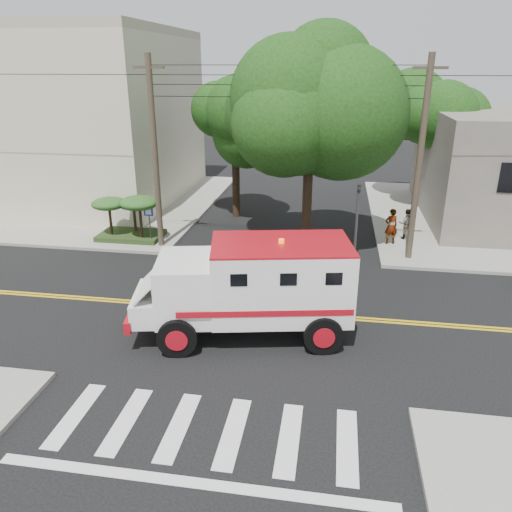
# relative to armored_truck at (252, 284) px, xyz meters

# --- Properties ---
(ground) EXTENTS (100.00, 100.00, 0.00)m
(ground) POSITION_rel_armored_truck_xyz_m (-0.27, 1.61, -1.85)
(ground) COLOR black
(ground) RESTS_ON ground
(sidewalk_nw) EXTENTS (17.00, 17.00, 0.15)m
(sidewalk_nw) POSITION_rel_armored_truck_xyz_m (-13.77, 15.11, -1.78)
(sidewalk_nw) COLOR gray
(sidewalk_nw) RESTS_ON ground
(building_left) EXTENTS (16.00, 14.00, 10.00)m
(building_left) POSITION_rel_armored_truck_xyz_m (-15.77, 16.61, 3.30)
(building_left) COLOR beige
(building_left) RESTS_ON sidewalk_nw
(utility_pole_left) EXTENTS (0.28, 0.28, 9.00)m
(utility_pole_left) POSITION_rel_armored_truck_xyz_m (-5.87, 7.61, 2.65)
(utility_pole_left) COLOR #382D23
(utility_pole_left) RESTS_ON ground
(utility_pole_right) EXTENTS (0.28, 0.28, 9.00)m
(utility_pole_right) POSITION_rel_armored_truck_xyz_m (6.03, 7.81, 2.65)
(utility_pole_right) COLOR #382D23
(utility_pole_right) RESTS_ON ground
(tree_main) EXTENTS (6.08, 5.70, 9.85)m
(tree_main) POSITION_rel_armored_truck_xyz_m (1.67, 7.82, 5.35)
(tree_main) COLOR black
(tree_main) RESTS_ON ground
(tree_left) EXTENTS (4.48, 4.20, 7.70)m
(tree_left) POSITION_rel_armored_truck_xyz_m (-2.95, 13.39, 3.88)
(tree_left) COLOR black
(tree_left) RESTS_ON ground
(tree_right) EXTENTS (4.80, 4.50, 8.20)m
(tree_right) POSITION_rel_armored_truck_xyz_m (8.58, 17.38, 4.24)
(tree_right) COLOR black
(tree_right) RESTS_ON ground
(traffic_signal) EXTENTS (0.15, 0.18, 3.60)m
(traffic_signal) POSITION_rel_armored_truck_xyz_m (3.53, 7.21, 0.38)
(traffic_signal) COLOR #3F3F42
(traffic_signal) RESTS_ON ground
(accessibility_sign) EXTENTS (0.45, 0.10, 2.02)m
(accessibility_sign) POSITION_rel_armored_truck_xyz_m (-6.47, 7.78, -0.48)
(accessibility_sign) COLOR #3F3F42
(accessibility_sign) RESTS_ON ground
(palm_planter) EXTENTS (3.52, 2.63, 2.36)m
(palm_planter) POSITION_rel_armored_truck_xyz_m (-7.71, 8.23, -0.20)
(palm_planter) COLOR #1E3314
(palm_planter) RESTS_ON sidewalk_nw
(armored_truck) EXTENTS (7.51, 3.98, 3.25)m
(armored_truck) POSITION_rel_armored_truck_xyz_m (0.00, 0.00, 0.00)
(armored_truck) COLOR white
(armored_truck) RESTS_ON ground
(pedestrian_a) EXTENTS (0.76, 0.61, 1.81)m
(pedestrian_a) POSITION_rel_armored_truck_xyz_m (5.33, 9.59, -0.80)
(pedestrian_a) COLOR gray
(pedestrian_a) RESTS_ON sidewalk_ne
(pedestrian_b) EXTENTS (0.82, 0.66, 1.57)m
(pedestrian_b) POSITION_rel_armored_truck_xyz_m (6.19, 10.53, -0.92)
(pedestrian_b) COLOR gray
(pedestrian_b) RESTS_ON sidewalk_ne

